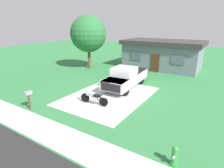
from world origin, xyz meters
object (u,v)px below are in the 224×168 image
mailbox (28,95)px  shade_tree (88,34)px  neighbor_house (162,54)px  motorcycle (94,98)px  fire_hydrant (174,156)px  pickup_truck (126,77)px

mailbox → shade_tree: (-4.16, 11.43, 3.27)m
shade_tree → neighbor_house: size_ratio=0.67×
motorcycle → fire_hydrant: 7.04m
pickup_truck → fire_hydrant: bearing=-50.2°
motorcycle → fire_hydrant: motorcycle is taller
fire_hydrant → neighbor_house: size_ratio=0.09×
mailbox → motorcycle: bearing=43.2°
pickup_truck → neighbor_house: size_ratio=0.60×
motorcycle → pickup_truck: pickup_truck is taller
shade_tree → mailbox: bearing=-70.0°
pickup_truck → mailbox: (-3.31, -7.44, 0.03)m
shade_tree → neighbor_house: shade_tree is taller
motorcycle → shade_tree: shade_tree is taller
pickup_truck → neighbor_house: (0.27, 9.12, 0.84)m
fire_hydrant → pickup_truck: bearing=129.8°
shade_tree → pickup_truck: bearing=-28.1°
mailbox → pickup_truck: bearing=66.0°
pickup_truck → shade_tree: 9.09m
fire_hydrant → shade_tree: bearing=140.1°
mailbox → neighbor_house: size_ratio=0.13×
motorcycle → fire_hydrant: size_ratio=2.54×
motorcycle → mailbox: 4.33m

